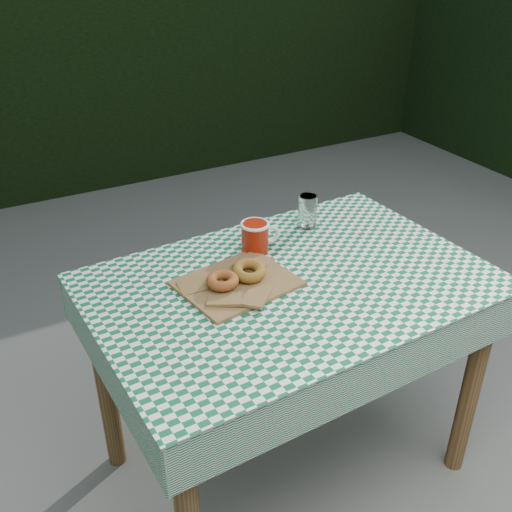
{
  "coord_description": "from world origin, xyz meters",
  "views": [
    {
      "loc": [
        -0.7,
        -1.03,
        1.67
      ],
      "look_at": [
        0.02,
        0.32,
        0.79
      ],
      "focal_mm": 41.52,
      "sensor_mm": 36.0,
      "label": 1
    }
  ],
  "objects_px": {
    "table": "(288,381)",
    "coffee_mug": "(255,237)",
    "drinking_glass": "(307,211)",
    "paper_bag": "(237,282)"
  },
  "relations": [
    {
      "from": "table",
      "to": "coffee_mug",
      "type": "height_order",
      "value": "coffee_mug"
    },
    {
      "from": "paper_bag",
      "to": "coffee_mug",
      "type": "relative_size",
      "value": 1.84
    },
    {
      "from": "table",
      "to": "paper_bag",
      "type": "xyz_separation_m",
      "value": [
        -0.15,
        0.05,
        0.39
      ]
    },
    {
      "from": "table",
      "to": "paper_bag",
      "type": "distance_m",
      "value": 0.42
    },
    {
      "from": "paper_bag",
      "to": "drinking_glass",
      "type": "height_order",
      "value": "drinking_glass"
    },
    {
      "from": "coffee_mug",
      "to": "drinking_glass",
      "type": "distance_m",
      "value": 0.24
    },
    {
      "from": "drinking_glass",
      "to": "table",
      "type": "bearing_deg",
      "value": -129.99
    },
    {
      "from": "table",
      "to": "coffee_mug",
      "type": "bearing_deg",
      "value": 89.63
    },
    {
      "from": "paper_bag",
      "to": "coffee_mug",
      "type": "bearing_deg",
      "value": 47.41
    },
    {
      "from": "table",
      "to": "paper_bag",
      "type": "height_order",
      "value": "paper_bag"
    }
  ]
}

